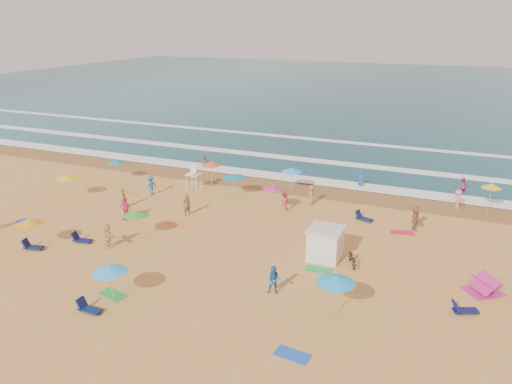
% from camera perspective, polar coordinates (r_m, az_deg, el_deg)
% --- Properties ---
extents(ground, '(220.00, 220.00, 0.00)m').
position_cam_1_polar(ground, '(36.15, -2.83, -5.26)').
color(ground, gold).
rests_on(ground, ground).
extents(ocean, '(220.00, 140.00, 0.18)m').
position_cam_1_polar(ocean, '(115.44, 15.93, 11.04)').
color(ocean, '#0C4756').
rests_on(ocean, ground).
extents(wet_sand, '(220.00, 220.00, 0.00)m').
position_cam_1_polar(wet_sand, '(46.92, 3.81, 0.58)').
color(wet_sand, olive).
rests_on(wet_sand, ground).
extents(surf_foam, '(200.00, 18.70, 0.05)m').
position_cam_1_polar(surf_foam, '(54.94, 6.87, 3.37)').
color(surf_foam, white).
rests_on(surf_foam, ground).
extents(cabana, '(2.00, 2.00, 2.00)m').
position_cam_1_polar(cabana, '(33.08, 7.91, -5.94)').
color(cabana, silver).
rests_on(cabana, ground).
extents(cabana_roof, '(2.20, 2.20, 0.12)m').
position_cam_1_polar(cabana_roof, '(32.65, 8.00, -4.25)').
color(cabana_roof, silver).
rests_on(cabana_roof, cabana).
extents(bicycle, '(1.35, 1.96, 0.98)m').
position_cam_1_polar(bicycle, '(32.67, 10.97, -7.46)').
color(bicycle, black).
rests_on(bicycle, ground).
extents(lifeguard_stand, '(1.20, 1.20, 2.10)m').
position_cam_1_polar(lifeguard_stand, '(45.94, -7.11, 1.43)').
color(lifeguard_stand, white).
rests_on(lifeguard_stand, ground).
extents(beach_umbrellas, '(60.07, 27.47, 0.80)m').
position_cam_1_polar(beach_umbrellas, '(36.78, -3.92, -1.36)').
color(beach_umbrellas, teal).
rests_on(beach_umbrellas, ground).
extents(loungers, '(51.86, 19.42, 0.34)m').
position_cam_1_polar(loungers, '(31.11, 3.05, -9.19)').
color(loungers, '#0F1E4F').
rests_on(loungers, ground).
extents(towels, '(41.21, 17.71, 0.03)m').
position_cam_1_polar(towels, '(33.81, -2.33, -7.03)').
color(towels, '#B9173A').
rests_on(towels, ground).
extents(beachgoers, '(36.92, 27.01, 2.14)m').
position_cam_1_polar(beachgoers, '(38.86, -0.11, -2.11)').
color(beachgoers, '#266AB1').
rests_on(beachgoers, ground).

